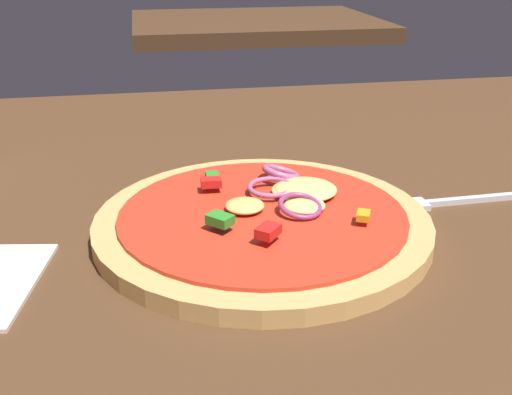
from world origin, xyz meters
name	(u,v)px	position (x,y,z in m)	size (l,w,h in m)	color
dining_table	(267,265)	(0.00, 0.00, 0.02)	(1.34, 0.98, 0.04)	#4C301C
pizza	(263,220)	(0.00, 0.02, 0.05)	(0.26, 0.26, 0.03)	tan
fork	(454,201)	(0.17, 0.04, 0.04)	(0.18, 0.02, 0.01)	silver
background_table	(255,25)	(0.23, 1.30, 0.02)	(0.66, 0.52, 0.04)	#4C301C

